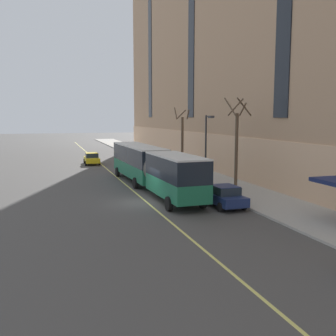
{
  "coord_description": "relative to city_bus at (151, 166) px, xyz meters",
  "views": [
    {
      "loc": [
        -6.84,
        -27.94,
        6.34
      ],
      "look_at": [
        3.53,
        5.19,
        1.8
      ],
      "focal_mm": 42.0,
      "sensor_mm": 36.0,
      "label": 1
    }
  ],
  "objects": [
    {
      "name": "parked_car_navy_2",
      "position": [
        3.12,
        -8.32,
        -1.3
      ],
      "size": [
        2.09,
        4.27,
        1.56
      ],
      "color": "navy",
      "rests_on": "ground"
    },
    {
      "name": "parked_car_black_1",
      "position": [
        3.11,
        2.38,
        -1.3
      ],
      "size": [
        1.96,
        4.73,
        1.56
      ],
      "color": "black",
      "rests_on": "ground"
    },
    {
      "name": "street_tree_far_uptown",
      "position": [
        6.72,
        10.78,
        1.64
      ],
      "size": [
        1.85,
        1.81,
        7.3
      ],
      "color": "brown",
      "rests_on": "sidewalk"
    },
    {
      "name": "ground_plane",
      "position": [
        -1.93,
        -5.16,
        -2.08
      ],
      "size": [
        260.0,
        260.0,
        0.0
      ],
      "primitive_type": "plane",
      "color": "#4C4947"
    },
    {
      "name": "parked_car_white_0",
      "position": [
        3.25,
        11.18,
        -1.3
      ],
      "size": [
        2.01,
        4.34,
        1.56
      ],
      "color": "silver",
      "rests_on": "ground"
    },
    {
      "name": "street_tree_mid_block",
      "position": [
        6.73,
        -3.08,
        2.03
      ],
      "size": [
        2.02,
        1.91,
        7.8
      ],
      "color": "brown",
      "rests_on": "sidewalk"
    },
    {
      "name": "sidewalk",
      "position": [
        7.0,
        -2.16,
        -2.01
      ],
      "size": [
        5.19,
        160.0,
        0.15
      ],
      "primitive_type": "cube",
      "color": "#ADA89E",
      "rests_on": "ground"
    },
    {
      "name": "taxi_cab",
      "position": [
        -2.9,
        19.92,
        -1.3
      ],
      "size": [
        2.06,
        4.42,
        1.56
      ],
      "color": "yellow",
      "rests_on": "ground"
    },
    {
      "name": "lane_centerline",
      "position": [
        -1.7,
        -2.16,
        -2.08
      ],
      "size": [
        0.16,
        140.0,
        0.01
      ],
      "primitive_type": "cube",
      "color": "#E0D66B",
      "rests_on": "ground"
    },
    {
      "name": "street_lamp",
      "position": [
        5.0,
        -0.72,
        1.99
      ],
      "size": [
        0.36,
        1.48,
        6.33
      ],
      "color": "#2D2D30",
      "rests_on": "sidewalk"
    },
    {
      "name": "city_bus",
      "position": [
        0.0,
        0.0,
        0.0
      ],
      "size": [
        3.42,
        19.87,
        3.59
      ],
      "color": "#1E704C",
      "rests_on": "ground"
    },
    {
      "name": "fire_hydrant",
      "position": [
        4.9,
        13.01,
        -1.59
      ],
      "size": [
        0.42,
        0.24,
        0.72
      ],
      "color": "red",
      "rests_on": "sidewalk"
    }
  ]
}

